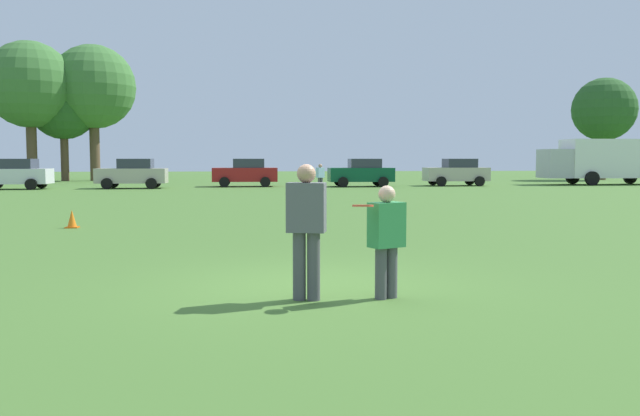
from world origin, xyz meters
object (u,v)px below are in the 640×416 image
object	(u,v)px
player_defender	(386,236)
parked_car_mid_right	(246,172)
box_truck	(604,160)
parked_car_far_right	(457,172)
bystander_sideline_watcher	(320,176)
player_thrower	(306,224)
frisbee	(363,206)
parked_car_center	(133,173)
parked_car_near_right	(362,172)
parked_car_mid_left	(14,174)
traffic_cone	(72,219)

from	to	relation	value
player_defender	parked_car_mid_right	bearing A→B (deg)	93.20
parked_car_mid_right	box_truck	distance (m)	25.10
parked_car_far_right	bystander_sideline_watcher	distance (m)	12.26
player_thrower	frisbee	world-z (taller)	player_thrower
frisbee	parked_car_center	xyz separation A→B (m)	(-8.50, 33.29, -0.31)
player_defender	parked_car_center	distance (m)	34.23
box_truck	parked_car_center	bearing A→B (deg)	-175.48
parked_car_center	parked_car_far_right	xyz separation A→B (m)	(21.05, 1.70, 0.00)
parked_car_near_right	box_truck	size ratio (longest dim) A/B	0.49
parked_car_mid_left	box_truck	distance (m)	38.92
parked_car_center	parked_car_near_right	xyz separation A→B (m)	(14.44, 1.07, 0.00)
player_defender	frisbee	xyz separation A→B (m)	(-0.35, -0.22, 0.41)
player_thrower	traffic_cone	world-z (taller)	player_thrower
frisbee	parked_car_center	world-z (taller)	parked_car_center
player_defender	parked_car_mid_right	size ratio (longest dim) A/B	0.35
player_thrower	box_truck	world-z (taller)	box_truck
parked_car_mid_left	player_thrower	bearing A→B (deg)	-65.86
traffic_cone	parked_car_near_right	xyz separation A→B (m)	(12.01, 24.59, 0.69)
player_thrower	parked_car_center	size ratio (longest dim) A/B	0.42
parked_car_mid_left	box_truck	bearing A→B (deg)	4.30
parked_car_near_right	box_truck	distance (m)	17.62
parked_car_mid_right	parked_car_near_right	xyz separation A→B (m)	(7.54, -0.88, 0.00)
traffic_cone	parked_car_near_right	size ratio (longest dim) A/B	0.11
parked_car_far_right	bystander_sideline_watcher	xyz separation A→B (m)	(-10.03, -7.04, -0.06)
player_thrower	parked_car_mid_right	distance (m)	35.01
parked_car_near_right	player_defender	bearing A→B (deg)	-99.29
player_thrower	box_truck	bearing A→B (deg)	55.82
frisbee	bystander_sideline_watcher	bearing A→B (deg)	84.86
traffic_cone	parked_car_near_right	bearing A→B (deg)	63.96
traffic_cone	box_truck	bearing A→B (deg)	41.40
traffic_cone	bystander_sideline_watcher	world-z (taller)	bystander_sideline_watcher
traffic_cone	frisbee	bearing A→B (deg)	-58.11
parked_car_mid_left	parked_car_far_right	size ratio (longest dim) A/B	1.00
parked_car_mid_right	parked_car_far_right	world-z (taller)	same
traffic_cone	parked_car_mid_left	distance (m)	24.92
player_defender	parked_car_center	bearing A→B (deg)	104.99
frisbee	parked_car_mid_left	bearing A→B (deg)	114.99
parked_car_mid_left	parked_car_far_right	xyz separation A→B (m)	(27.88, 2.09, 0.00)
parked_car_mid_left	parked_car_mid_right	size ratio (longest dim) A/B	1.00
parked_car_far_right	player_thrower	bearing A→B (deg)	-110.86
player_defender	parked_car_mid_left	xyz separation A→B (m)	(-15.68, 32.68, 0.10)
player_thrower	parked_car_center	bearing A→B (deg)	103.29
parked_car_mid_left	player_defender	bearing A→B (deg)	-64.36
frisbee	player_defender	bearing A→B (deg)	32.31
bystander_sideline_watcher	box_truck	bearing A→B (deg)	20.58
parked_car_mid_right	bystander_sideline_watcher	bearing A→B (deg)	-60.53
parked_car_far_right	box_truck	distance (m)	10.99
frisbee	bystander_sideline_watcher	distance (m)	28.07
frisbee	traffic_cone	distance (m)	11.55
parked_car_near_right	frisbee	bearing A→B (deg)	-99.80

